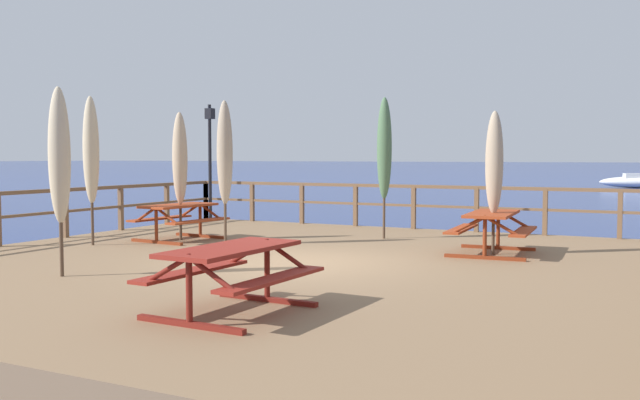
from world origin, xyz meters
TOP-DOWN VIEW (x-y plane):
  - ground_plane at (0.00, 0.00)m, footprint 600.00×600.00m
  - wooden_deck at (0.00, 0.00)m, footprint 12.78×12.42m
  - railing_waterside_far at (0.00, 6.06)m, footprint 12.58×0.10m
  - railing_side_left at (-6.24, -0.00)m, footprint 0.10×12.22m
  - picnic_table_back_left at (2.74, 2.48)m, footprint 1.50×1.88m
  - picnic_table_mid_right at (1.22, -3.73)m, footprint 1.47×1.89m
  - picnic_table_back_right at (-3.70, 1.60)m, footprint 1.56×1.81m
  - patio_umbrella_tall_mid_right at (2.78, 2.41)m, footprint 0.32×0.32m
  - patio_umbrella_short_back at (-4.72, 0.14)m, footprint 0.32×0.32m
  - patio_umbrella_tall_mid_left at (-3.66, 1.60)m, footprint 0.32×0.32m
  - patio_umbrella_tall_back_left at (0.09, 3.84)m, footprint 0.32×0.32m
  - patio_umbrella_short_front at (-2.38, 1.40)m, footprint 0.32×0.32m
  - patio_umbrella_tall_back_right at (-2.42, -2.81)m, footprint 0.32×0.32m
  - lamp_post_hooked at (-5.57, 5.35)m, footprint 0.47×0.59m
  - sailboat_distant at (3.54, 48.52)m, footprint 6.23×3.26m

SIDE VIEW (x-z plane):
  - ground_plane at x=0.00m, z-range 0.00..0.00m
  - wooden_deck at x=0.00m, z-range 0.00..0.63m
  - sailboat_distant at x=3.54m, z-range -3.35..4.37m
  - picnic_table_back_right at x=-3.70m, z-range 0.79..1.57m
  - picnic_table_back_left at x=2.74m, z-range 0.80..1.57m
  - picnic_table_mid_right at x=1.22m, z-range 0.80..1.57m
  - railing_waterside_far at x=0.00m, z-range 0.82..1.91m
  - railing_side_left at x=-6.24m, z-range 0.83..1.92m
  - patio_umbrella_tall_mid_right at x=2.78m, z-range 0.98..3.59m
  - patio_umbrella_tall_mid_left at x=-3.66m, z-range 1.00..3.72m
  - patio_umbrella_tall_back_right at x=-2.42m, z-range 1.01..3.82m
  - patio_umbrella_short_front at x=-2.38m, z-range 1.02..3.93m
  - patio_umbrella_short_back at x=-4.72m, z-range 1.04..4.02m
  - patio_umbrella_tall_back_left at x=0.09m, z-range 1.04..4.10m
  - lamp_post_hooked at x=-5.57m, z-range 1.14..4.34m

